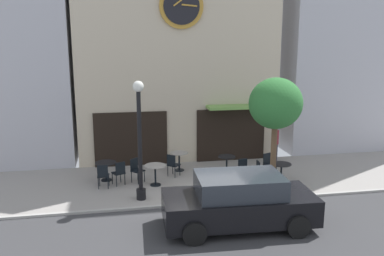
{
  "coord_description": "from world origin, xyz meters",
  "views": [
    {
      "loc": [
        -2.85,
        -12.19,
        5.26
      ],
      "look_at": [
        -0.13,
        2.4,
        2.04
      ],
      "focal_mm": 38.28,
      "sensor_mm": 36.0,
      "label": 1
    }
  ],
  "objects_px": {
    "cafe_table_near_door": "(227,162)",
    "cafe_chair_right_end": "(103,174)",
    "cafe_table_near_curb": "(106,167)",
    "parked_car_black": "(239,201)",
    "cafe_chair_facing_wall": "(173,163)",
    "cafe_chair_corner": "(119,171)",
    "cafe_chair_outer": "(261,171)",
    "cafe_chair_facing_street": "(269,163)",
    "street_lamp": "(140,141)",
    "cafe_table_center_left": "(155,170)",
    "cafe_table_leftmost": "(281,169)",
    "pedestrian_maroon": "(275,144)",
    "cafe_chair_under_awning": "(241,168)",
    "cafe_table_rightmost": "(179,158)",
    "cafe_chair_left_end": "(136,168)",
    "street_tree": "(276,104)"
  },
  "relations": [
    {
      "from": "street_lamp",
      "to": "cafe_table_near_curb",
      "type": "height_order",
      "value": "street_lamp"
    },
    {
      "from": "cafe_table_near_door",
      "to": "cafe_chair_facing_wall",
      "type": "height_order",
      "value": "cafe_chair_facing_wall"
    },
    {
      "from": "cafe_chair_facing_street",
      "to": "cafe_chair_corner",
      "type": "relative_size",
      "value": 1.0
    },
    {
      "from": "street_tree",
      "to": "cafe_chair_facing_wall",
      "type": "bearing_deg",
      "value": 142.83
    },
    {
      "from": "cafe_chair_under_awning",
      "to": "pedestrian_maroon",
      "type": "xyz_separation_m",
      "value": [
        2.12,
        1.99,
        0.33
      ]
    },
    {
      "from": "cafe_table_leftmost",
      "to": "pedestrian_maroon",
      "type": "bearing_deg",
      "value": 73.97
    },
    {
      "from": "street_lamp",
      "to": "cafe_table_center_left",
      "type": "bearing_deg",
      "value": 64.42
    },
    {
      "from": "cafe_table_near_curb",
      "to": "cafe_chair_corner",
      "type": "height_order",
      "value": "cafe_chair_corner"
    },
    {
      "from": "cafe_chair_corner",
      "to": "pedestrian_maroon",
      "type": "distance_m",
      "value": 6.86
    },
    {
      "from": "cafe_table_near_door",
      "to": "cafe_table_leftmost",
      "type": "relative_size",
      "value": 1.05
    },
    {
      "from": "cafe_chair_corner",
      "to": "cafe_table_near_door",
      "type": "bearing_deg",
      "value": 5.53
    },
    {
      "from": "cafe_table_leftmost",
      "to": "cafe_chair_facing_wall",
      "type": "relative_size",
      "value": 0.82
    },
    {
      "from": "cafe_chair_facing_street",
      "to": "cafe_chair_outer",
      "type": "bearing_deg",
      "value": -126.21
    },
    {
      "from": "cafe_chair_under_awning",
      "to": "cafe_chair_facing_wall",
      "type": "xyz_separation_m",
      "value": [
        -2.48,
        1.0,
        0.0
      ]
    },
    {
      "from": "street_tree",
      "to": "cafe_chair_corner",
      "type": "xyz_separation_m",
      "value": [
        -5.23,
        1.78,
        -2.61
      ]
    },
    {
      "from": "cafe_chair_outer",
      "to": "street_tree",
      "type": "bearing_deg",
      "value": -82.95
    },
    {
      "from": "cafe_table_near_curb",
      "to": "cafe_chair_right_end",
      "type": "height_order",
      "value": "cafe_chair_right_end"
    },
    {
      "from": "cafe_table_rightmost",
      "to": "cafe_chair_corner",
      "type": "xyz_separation_m",
      "value": [
        -2.43,
        -1.31,
        -0.01
      ]
    },
    {
      "from": "cafe_chair_outer",
      "to": "cafe_chair_facing_street",
      "type": "height_order",
      "value": "same"
    },
    {
      "from": "street_lamp",
      "to": "cafe_table_rightmost",
      "type": "xyz_separation_m",
      "value": [
        1.73,
        2.82,
        -1.48
      ]
    },
    {
      "from": "street_tree",
      "to": "cafe_chair_under_awning",
      "type": "relative_size",
      "value": 4.49
    },
    {
      "from": "cafe_table_rightmost",
      "to": "cafe_table_leftmost",
      "type": "distance_m",
      "value": 4.12
    },
    {
      "from": "cafe_chair_right_end",
      "to": "cafe_chair_corner",
      "type": "distance_m",
      "value": 0.62
    },
    {
      "from": "cafe_table_rightmost",
      "to": "cafe_chair_left_end",
      "type": "bearing_deg",
      "value": -149.55
    },
    {
      "from": "cafe_table_near_curb",
      "to": "cafe_chair_corner",
      "type": "bearing_deg",
      "value": -51.5
    },
    {
      "from": "street_lamp",
      "to": "cafe_chair_facing_street",
      "type": "xyz_separation_m",
      "value": [
        5.09,
        1.52,
        -1.5
      ]
    },
    {
      "from": "cafe_table_leftmost",
      "to": "cafe_chair_under_awning",
      "type": "height_order",
      "value": "cafe_chair_under_awning"
    },
    {
      "from": "pedestrian_maroon",
      "to": "cafe_chair_under_awning",
      "type": "bearing_deg",
      "value": -136.83
    },
    {
      "from": "cafe_table_near_curb",
      "to": "cafe_chair_outer",
      "type": "distance_m",
      "value": 5.82
    },
    {
      "from": "cafe_table_center_left",
      "to": "cafe_chair_facing_street",
      "type": "xyz_separation_m",
      "value": [
        4.48,
        0.25,
        -0.04
      ]
    },
    {
      "from": "cafe_chair_facing_wall",
      "to": "cafe_chair_corner",
      "type": "distance_m",
      "value": 2.15
    },
    {
      "from": "cafe_table_near_curb",
      "to": "cafe_table_near_door",
      "type": "relative_size",
      "value": 1.02
    },
    {
      "from": "cafe_table_near_curb",
      "to": "parked_car_black",
      "type": "distance_m",
      "value": 6.05
    },
    {
      "from": "cafe_chair_corner",
      "to": "pedestrian_maroon",
      "type": "relative_size",
      "value": 0.54
    },
    {
      "from": "cafe_table_near_door",
      "to": "cafe_chair_facing_wall",
      "type": "distance_m",
      "value": 2.14
    },
    {
      "from": "cafe_table_near_door",
      "to": "cafe_chair_right_end",
      "type": "bearing_deg",
      "value": -172.51
    },
    {
      "from": "cafe_table_near_curb",
      "to": "cafe_chair_corner",
      "type": "distance_m",
      "value": 0.8
    },
    {
      "from": "cafe_chair_outer",
      "to": "cafe_chair_facing_wall",
      "type": "xyz_separation_m",
      "value": [
        -3.06,
        1.51,
        0.0
      ]
    },
    {
      "from": "cafe_table_near_curb",
      "to": "cafe_chair_facing_street",
      "type": "xyz_separation_m",
      "value": [
        6.28,
        -0.61,
        -0.01
      ]
    },
    {
      "from": "street_tree",
      "to": "street_lamp",
      "type": "bearing_deg",
      "value": 176.48
    },
    {
      "from": "cafe_table_rightmost",
      "to": "cafe_chair_corner",
      "type": "distance_m",
      "value": 2.76
    },
    {
      "from": "cafe_table_rightmost",
      "to": "pedestrian_maroon",
      "type": "bearing_deg",
      "value": 3.99
    },
    {
      "from": "cafe_chair_corner",
      "to": "cafe_table_center_left",
      "type": "bearing_deg",
      "value": -10.68
    },
    {
      "from": "cafe_chair_under_awning",
      "to": "parked_car_black",
      "type": "distance_m",
      "value": 3.89
    },
    {
      "from": "cafe_table_leftmost",
      "to": "cafe_chair_facing_wall",
      "type": "bearing_deg",
      "value": 159.91
    },
    {
      "from": "street_tree",
      "to": "cafe_table_leftmost",
      "type": "height_order",
      "value": "street_tree"
    },
    {
      "from": "street_lamp",
      "to": "pedestrian_maroon",
      "type": "xyz_separation_m",
      "value": [
        5.96,
        3.11,
        -1.16
      ]
    },
    {
      "from": "cafe_chair_left_end",
      "to": "parked_car_black",
      "type": "distance_m",
      "value": 5.1
    },
    {
      "from": "cafe_chair_facing_wall",
      "to": "cafe_chair_corner",
      "type": "relative_size",
      "value": 1.0
    },
    {
      "from": "street_tree",
      "to": "cafe_chair_facing_street",
      "type": "bearing_deg",
      "value": 72.9
    }
  ]
}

